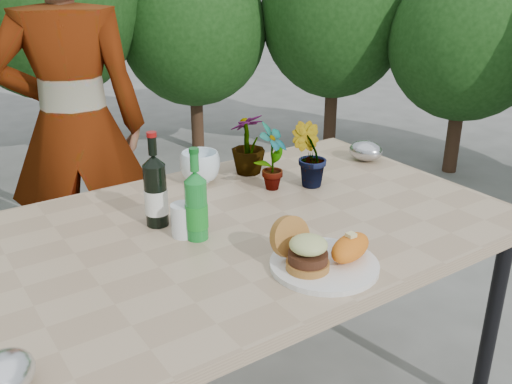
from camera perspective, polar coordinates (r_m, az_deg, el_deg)
patio_table at (r=1.73m, az=-1.49°, el=-4.90°), size 1.60×1.00×0.75m
shrub_hedge at (r=2.94m, az=-18.61°, el=13.96°), size 6.89×5.16×2.01m
dinner_plate at (r=1.48m, az=6.83°, el=-7.24°), size 0.28×0.28×0.01m
burger_stack at (r=1.44m, az=4.76°, el=-5.73°), size 0.11×0.16×0.11m
sweet_potato at (r=1.49m, az=9.40°, el=-5.50°), size 0.17×0.12×0.06m
grilled_veg at (r=1.54m, az=5.12°, el=-5.01°), size 0.08×0.05×0.03m
wine_bottle at (r=1.68m, az=-10.00°, el=0.02°), size 0.07×0.07×0.29m
sparkling_water at (r=1.58m, az=-5.99°, el=-1.44°), size 0.06×0.06×0.27m
plastic_cup at (r=1.63m, az=-7.24°, el=-2.80°), size 0.07×0.07×0.09m
seedling_left at (r=1.91m, az=1.63°, el=3.53°), size 0.15×0.13×0.23m
seedling_mid at (r=1.95m, az=5.33°, el=3.68°), size 0.15×0.16×0.22m
seedling_right at (r=2.06m, az=-0.79°, el=4.84°), size 0.14×0.14×0.22m
blue_bowl at (r=2.00m, az=-5.62°, el=2.50°), size 0.15×0.15×0.11m
foil_packet_left at (r=1.17m, az=-24.04°, el=-16.45°), size 0.17×0.17×0.08m
foil_packet_right at (r=2.25m, az=10.91°, el=4.07°), size 0.15×0.16×0.08m
person at (r=2.49m, az=-17.70°, el=6.04°), size 0.70×0.58×1.65m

